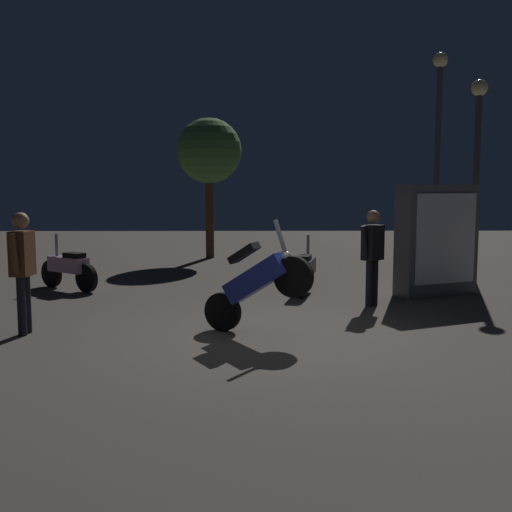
% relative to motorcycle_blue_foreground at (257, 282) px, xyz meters
% --- Properties ---
extents(ground_plane, '(40.00, 40.00, 0.00)m').
position_rel_motorcycle_blue_foreground_xyz_m(ground_plane, '(0.15, -0.12, -0.74)').
color(ground_plane, '#4C443D').
extents(motorcycle_blue_foreground, '(1.52, 0.86, 1.63)m').
position_rel_motorcycle_blue_foreground_xyz_m(motorcycle_blue_foreground, '(0.00, 0.00, 0.00)').
color(motorcycle_blue_foreground, black).
rests_on(motorcycle_blue_foreground, ground_plane).
extents(motorcycle_pink_parked_left, '(1.40, 1.06, 1.11)m').
position_rel_motorcycle_blue_foreground_xyz_m(motorcycle_pink_parked_left, '(-3.73, 3.82, -0.31)').
color(motorcycle_pink_parked_left, black).
rests_on(motorcycle_pink_parked_left, ground_plane).
extents(motorcycle_black_parked_right, '(0.51, 1.64, 1.11)m').
position_rel_motorcycle_blue_foreground_xyz_m(motorcycle_black_parked_right, '(0.99, 3.38, -0.31)').
color(motorcycle_black_parked_right, black).
rests_on(motorcycle_black_parked_right, ground_plane).
extents(person_rider_beside, '(0.54, 0.52, 1.66)m').
position_rel_motorcycle_blue_foreground_xyz_m(person_rider_beside, '(2.02, 2.05, 0.25)').
color(person_rider_beside, black).
rests_on(person_rider_beside, ground_plane).
extents(person_bystander_far, '(0.27, 0.67, 1.72)m').
position_rel_motorcycle_blue_foreground_xyz_m(person_bystander_far, '(-3.26, 0.10, 0.28)').
color(person_bystander_far, black).
rests_on(person_bystander_far, ground_plane).
extents(streetlamp_near, '(0.36, 0.36, 5.28)m').
position_rel_motorcycle_blue_foreground_xyz_m(streetlamp_near, '(4.53, 6.76, 2.58)').
color(streetlamp_near, '#38383D').
rests_on(streetlamp_near, ground_plane).
extents(streetlamp_far, '(0.36, 0.36, 4.36)m').
position_rel_motorcycle_blue_foreground_xyz_m(streetlamp_far, '(4.89, 5.10, 2.08)').
color(streetlamp_far, '#38383D').
rests_on(streetlamp_far, ground_plane).
extents(tree_left_bg, '(1.85, 1.85, 4.00)m').
position_rel_motorcycle_blue_foreground_xyz_m(tree_left_bg, '(-1.23, 9.26, 2.29)').
color(tree_left_bg, '#4C331E').
rests_on(tree_left_bg, ground_plane).
extents(kiosk_billboard, '(1.67, 1.08, 2.10)m').
position_rel_motorcycle_blue_foreground_xyz_m(kiosk_billboard, '(3.48, 3.16, 0.31)').
color(kiosk_billboard, '#595960').
rests_on(kiosk_billboard, ground_plane).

